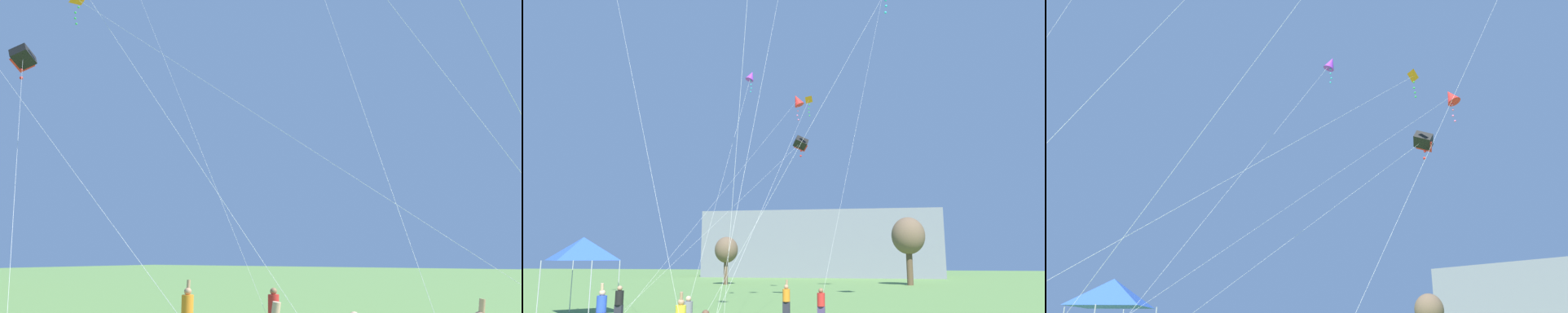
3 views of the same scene
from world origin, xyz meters
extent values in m
ellipsoid|color=brown|center=(-7.97, 39.96, 4.02)|extent=(2.75, 2.75, 3.05)
pyramid|color=blue|center=(-6.59, 7.36, 3.63)|extent=(3.33, 3.33, 1.28)
cylinder|color=silver|center=(4.90, 2.47, 11.68)|extent=(0.41, 13.18, 23.36)
cylinder|color=silver|center=(-1.88, 1.45, 14.24)|extent=(11.84, 10.43, 28.47)
cylinder|color=silver|center=(1.39, 8.09, 7.95)|extent=(0.28, 12.45, 15.90)
cone|color=purple|center=(1.26, 14.31, 15.90)|extent=(1.00, 0.96, 0.85)
sphere|color=#2DBCD1|center=(1.26, 14.25, 15.50)|extent=(0.10, 0.10, 0.10)
sphere|color=#2DBCD1|center=(1.28, 14.24, 15.23)|extent=(0.10, 0.10, 0.10)
sphere|color=#2DBCD1|center=(1.30, 14.29, 14.95)|extent=(0.10, 0.10, 0.10)
sphere|color=#2DBCD1|center=(1.27, 14.24, 14.68)|extent=(0.10, 0.10, 0.10)
cylinder|color=silver|center=(4.76, 6.06, 7.25)|extent=(0.81, 20.52, 14.51)
pyramid|color=orange|center=(5.18, 16.34, 14.54)|extent=(0.77, 0.70, 0.56)
sphere|color=green|center=(5.20, 16.25, 14.12)|extent=(0.10, 0.10, 0.10)
sphere|color=green|center=(5.13, 16.37, 13.85)|extent=(0.10, 0.10, 0.10)
sphere|color=green|center=(5.15, 16.38, 13.58)|extent=(0.10, 0.10, 0.10)
sphere|color=green|center=(5.19, 16.33, 13.31)|extent=(0.10, 0.10, 0.10)
cylinder|color=silver|center=(0.28, 12.20, 5.92)|extent=(7.82, 12.94, 11.84)
cube|color=black|center=(4.19, 18.66, 11.83)|extent=(1.28, 1.20, 1.13)
cube|color=red|center=(4.19, 18.66, 11.55)|extent=(1.14, 0.88, 0.70)
sphere|color=red|center=(4.20, 18.72, 11.22)|extent=(0.15, 0.15, 0.15)
sphere|color=red|center=(4.18, 18.63, 10.79)|extent=(0.15, 0.15, 0.15)
cylinder|color=silver|center=(0.58, 13.75, 8.75)|extent=(4.59, 23.82, 17.51)
cone|color=red|center=(2.87, 25.66, 17.50)|extent=(1.44, 1.13, 1.38)
sphere|color=pink|center=(2.88, 25.71, 16.90)|extent=(0.15, 0.15, 0.15)
sphere|color=pink|center=(2.91, 25.68, 16.48)|extent=(0.15, 0.15, 0.15)
sphere|color=pink|center=(2.85, 25.72, 16.07)|extent=(0.15, 0.15, 0.15)
sphere|color=pink|center=(2.95, 25.73, 15.65)|extent=(0.15, 0.15, 0.15)
cylinder|color=silver|center=(8.94, 14.74, 13.39)|extent=(4.47, 16.28, 26.78)
camera|label=1|loc=(-8.93, -2.47, 2.75)|focal=35.00mm
camera|label=2|loc=(9.75, -19.21, 3.18)|focal=35.00mm
camera|label=3|loc=(16.74, -4.96, 1.71)|focal=35.00mm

